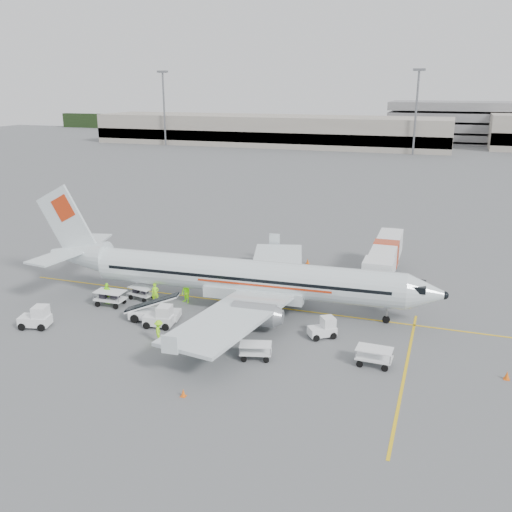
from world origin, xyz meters
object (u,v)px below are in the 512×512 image
Objects in this scene: aircraft at (246,254)px; tug_aft at (35,317)px; jet_bridge at (385,262)px; tug_fore at (322,328)px; tug_mid at (159,316)px; belt_loader at (154,303)px.

aircraft is 14.96× the size of tug_aft.
jet_bridge is 7.63× the size of tug_fore.
tug_fore is (7.46, -3.70, -4.01)m from aircraft.
tug_fore is 22.42m from tug_aft.
belt_loader is at bearing 122.80° from tug_mid.
tug_mid is (-15.52, -16.42, -1.15)m from jet_bridge.
jet_bridge is (10.37, 10.47, -2.76)m from aircraft.
aircraft is at bearing 41.39° from tug_mid.
tug_aft is (-24.62, -19.76, -1.13)m from jet_bridge.
tug_fore is 0.89× the size of tug_mid.
aircraft is 2.25× the size of jet_bridge.
tug_aft reaches higher than tug_fore.
belt_loader is (-6.08, -4.86, -3.34)m from aircraft.
jet_bridge is at bearing 42.42° from aircraft.
aircraft is at bearing 26.62° from belt_loader.
tug_mid reaches higher than tug_fore.
jet_bridge is 31.59m from tug_aft.
tug_mid is at bearing -133.71° from aircraft.
tug_mid is at bearing -61.44° from belt_loader.
tug_mid is (-12.61, -2.26, 0.10)m from tug_fore.
belt_loader is 2.30× the size of tug_aft.
aircraft is 9.24m from tug_fore.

